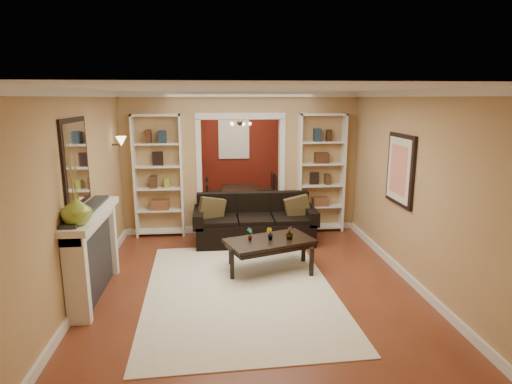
{
  "coord_description": "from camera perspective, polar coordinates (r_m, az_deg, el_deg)",
  "views": [
    {
      "loc": [
        -0.51,
        -6.98,
        2.59
      ],
      "look_at": [
        0.1,
        -0.8,
        1.22
      ],
      "focal_mm": 30.0,
      "sensor_mm": 36.0,
      "label": 1
    }
  ],
  "objects": [
    {
      "name": "floor",
      "position": [
        7.46,
        -1.39,
        -7.84
      ],
      "size": [
        8.0,
        8.0,
        0.0
      ],
      "primitive_type": "plane",
      "color": "brown",
      "rests_on": "ground"
    },
    {
      "name": "ceiling",
      "position": [
        7.0,
        -1.51,
        13.38
      ],
      "size": [
        8.0,
        8.0,
        0.0
      ],
      "primitive_type": "plane",
      "rotation": [
        3.14,
        0.0,
        0.0
      ],
      "color": "white",
      "rests_on": "ground"
    },
    {
      "name": "wall_back",
      "position": [
        11.06,
        -2.98,
        6.02
      ],
      "size": [
        8.0,
        0.0,
        8.0
      ],
      "primitive_type": "plane",
      "rotation": [
        1.57,
        0.0,
        0.0
      ],
      "color": "tan",
      "rests_on": "ground"
    },
    {
      "name": "wall_front",
      "position": [
        3.26,
        3.78,
        -9.83
      ],
      "size": [
        8.0,
        0.0,
        8.0
      ],
      "primitive_type": "plane",
      "rotation": [
        -1.57,
        0.0,
        0.0
      ],
      "color": "tan",
      "rests_on": "ground"
    },
    {
      "name": "wall_left",
      "position": [
        7.3,
        -19.37,
        1.99
      ],
      "size": [
        0.0,
        8.0,
        8.0
      ],
      "primitive_type": "plane",
      "rotation": [
        1.57,
        0.0,
        1.57
      ],
      "color": "tan",
      "rests_on": "ground"
    },
    {
      "name": "wall_right",
      "position": [
        7.6,
        15.74,
        2.63
      ],
      "size": [
        0.0,
        8.0,
        8.0
      ],
      "primitive_type": "plane",
      "rotation": [
        1.57,
        0.0,
        -1.57
      ],
      "color": "tan",
      "rests_on": "ground"
    },
    {
      "name": "partition_wall",
      "position": [
        8.28,
        -2.06,
        3.87
      ],
      "size": [
        4.5,
        0.15,
        2.7
      ],
      "primitive_type": "cube",
      "color": "tan",
      "rests_on": "floor"
    },
    {
      "name": "red_back_panel",
      "position": [
        11.03,
        -2.97,
        5.85
      ],
      "size": [
        4.44,
        0.04,
        2.64
      ],
      "primitive_type": "cube",
      "color": "maroon",
      "rests_on": "floor"
    },
    {
      "name": "dining_window",
      "position": [
        10.97,
        -2.97,
        7.02
      ],
      "size": [
        0.78,
        0.03,
        0.98
      ],
      "primitive_type": "cube",
      "color": "#8CA5CC",
      "rests_on": "wall_back"
    },
    {
      "name": "area_rug",
      "position": [
        6.03,
        -2.16,
        -12.89
      ],
      "size": [
        2.66,
        3.64,
        0.01
      ],
      "primitive_type": "cube",
      "rotation": [
        0.0,
        0.0,
        0.04
      ],
      "color": "white",
      "rests_on": "floor"
    },
    {
      "name": "sofa",
      "position": [
        7.77,
        -0.16,
        -3.67
      ],
      "size": [
        2.2,
        0.95,
        0.86
      ],
      "primitive_type": "cube",
      "color": "black",
      "rests_on": "floor"
    },
    {
      "name": "pillow_left",
      "position": [
        7.66,
        -5.96,
        -2.29
      ],
      "size": [
        0.47,
        0.28,
        0.45
      ],
      "primitive_type": "cube",
      "rotation": [
        0.0,
        0.0,
        0.35
      ],
      "color": "brown",
      "rests_on": "sofa"
    },
    {
      "name": "pillow_right",
      "position": [
        7.8,
        5.55,
        -2.07
      ],
      "size": [
        0.44,
        0.15,
        0.44
      ],
      "primitive_type": "cube",
      "rotation": [
        0.0,
        0.0,
        0.07
      ],
      "color": "brown",
      "rests_on": "sofa"
    },
    {
      "name": "coffee_table",
      "position": [
        6.58,
        1.83,
        -8.38
      ],
      "size": [
        1.45,
        1.09,
        0.49
      ],
      "primitive_type": "cube",
      "rotation": [
        0.0,
        0.0,
        0.34
      ],
      "color": "black",
      "rests_on": "floor"
    },
    {
      "name": "plant_left",
      "position": [
        6.44,
        -0.82,
        -5.62
      ],
      "size": [
        0.12,
        0.12,
        0.2
      ],
      "primitive_type": "imported",
      "rotation": [
        0.0,
        0.0,
        0.72
      ],
      "color": "#336626",
      "rests_on": "coffee_table"
    },
    {
      "name": "plant_center",
      "position": [
        6.47,
        1.85,
        -5.6
      ],
      "size": [
        0.13,
        0.12,
        0.18
      ],
      "primitive_type": "imported",
      "rotation": [
        0.0,
        0.0,
        2.52
      ],
      "color": "#336626",
      "rests_on": "coffee_table"
    },
    {
      "name": "plant_right",
      "position": [
        6.51,
        4.48,
        -5.44
      ],
      "size": [
        0.13,
        0.13,
        0.2
      ],
      "primitive_type": "imported",
      "rotation": [
        0.0,
        0.0,
        4.5
      ],
      "color": "#336626",
      "rests_on": "coffee_table"
    },
    {
      "name": "bookshelf_left",
      "position": [
        8.2,
        -12.85,
        2.06
      ],
      "size": [
        0.9,
        0.3,
        2.3
      ],
      "primitive_type": "cube",
      "color": "white",
      "rests_on": "floor"
    },
    {
      "name": "bookshelf_right",
      "position": [
        8.39,
        8.66,
        2.46
      ],
      "size": [
        0.9,
        0.3,
        2.3
      ],
      "primitive_type": "cube",
      "color": "white",
      "rests_on": "floor"
    },
    {
      "name": "fireplace",
      "position": [
        6.04,
        -20.66,
        -7.77
      ],
      "size": [
        0.32,
        1.7,
        1.16
      ],
      "primitive_type": "cube",
      "color": "white",
      "rests_on": "floor"
    },
    {
      "name": "vase",
      "position": [
        5.29,
        -22.87,
        -2.18
      ],
      "size": [
        0.44,
        0.44,
        0.36
      ],
      "primitive_type": "imported",
      "rotation": [
        0.0,
        0.0,
        0.36
      ],
      "color": "#88A535",
      "rests_on": "fireplace"
    },
    {
      "name": "mirror",
      "position": [
        5.8,
        -22.92,
        3.68
      ],
      "size": [
        0.03,
        0.95,
        1.1
      ],
      "primitive_type": "cube",
      "color": "silver",
      "rests_on": "wall_left"
    },
    {
      "name": "wall_sconce",
      "position": [
        7.74,
        -17.96,
        6.25
      ],
      "size": [
        0.18,
        0.18,
        0.22
      ],
      "primitive_type": "cube",
      "color": "#FFE0A5",
      "rests_on": "wall_left"
    },
    {
      "name": "framed_art",
      "position": [
        6.65,
        18.61,
        2.83
      ],
      "size": [
        0.04,
        0.85,
        1.05
      ],
      "primitive_type": "cube",
      "color": "black",
      "rests_on": "wall_right"
    },
    {
      "name": "dining_table",
      "position": [
        9.86,
        -2.06,
        -1.21
      ],
      "size": [
        1.47,
        0.82,
        0.52
      ],
      "primitive_type": "imported",
      "rotation": [
        0.0,
        0.0,
        1.57
      ],
      "color": "black",
      "rests_on": "floor"
    },
    {
      "name": "dining_chair_nw",
      "position": [
        9.53,
        -5.26,
        -1.0
      ],
      "size": [
        0.47,
        0.47,
        0.76
      ],
      "primitive_type": "cube",
      "rotation": [
        0.0,
        0.0,
        1.87
      ],
      "color": "black",
      "rests_on": "floor"
    },
    {
      "name": "dining_chair_ne",
      "position": [
        9.57,
        1.33,
        -0.36
      ],
      "size": [
        0.55,
        0.55,
        0.93
      ],
      "primitive_type": "cube",
      "rotation": [
        0.0,
        0.0,
        -1.79
      ],
      "color": "black",
      "rests_on": "floor"
    },
    {
      "name": "dining_chair_sw",
      "position": [
        10.1,
        -5.29,
        -0.06
      ],
      "size": [
        0.51,
        0.51,
        0.81
      ],
      "primitive_type": "cube",
      "rotation": [
        0.0,
        0.0,
        1.92
      ],
      "color": "black",
      "rests_on": "floor"
    },
    {
      "name": "dining_chair_se",
      "position": [
        10.16,
        0.92,
        0.28
      ],
      "size": [
        0.52,
        0.52,
        0.89
      ],
      "primitive_type": "cube",
      "rotation": [
        0.0,
        0.0,
        -1.36
      ],
      "color": "black",
      "rests_on": "floor"
    },
    {
      "name": "chandelier",
      "position": [
        9.71,
        -2.65,
        9.1
      ],
      "size": [
        0.5,
        0.5,
        0.3
      ],
      "primitive_type": "cube",
      "color": "#3E291C",
      "rests_on": "ceiling"
    }
  ]
}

